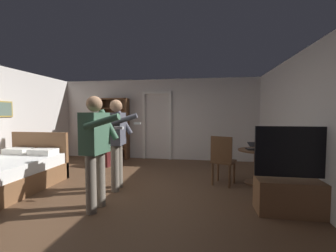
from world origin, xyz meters
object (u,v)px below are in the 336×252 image
object	(u,v)px
person_blue_shirt	(96,144)
person_striped_shirt	(117,138)
suitcase_small	(95,154)
laptop	(255,147)
side_table	(256,160)
bed	(7,174)
wooden_chair	(223,158)
tv_flatscreen	(299,189)
bottle_on_table	(265,145)
bookshelf	(115,126)
suitcase_dark	(102,158)

from	to	relation	value
person_blue_shirt	person_striped_shirt	xyz separation A→B (m)	(-0.03, 0.88, -0.00)
suitcase_small	laptop	bearing A→B (deg)	-17.75
laptop	person_striped_shirt	xyz separation A→B (m)	(-2.65, -0.72, 0.23)
side_table	laptop	size ratio (longest dim) A/B	2.00
bed	wooden_chair	bearing A→B (deg)	12.86
tv_flatscreen	laptop	size ratio (longest dim) A/B	3.56
bottle_on_table	person_blue_shirt	xyz separation A→B (m)	(-2.78, -1.57, 0.16)
bookshelf	suitcase_dark	size ratio (longest dim) A/B	3.50
tv_flatscreen	person_blue_shirt	distance (m)	3.00
side_table	wooden_chair	world-z (taller)	wooden_chair
wooden_chair	suitcase_dark	xyz separation A→B (m)	(-3.13, 1.14, -0.33)
bookshelf	person_striped_shirt	size ratio (longest dim) A/B	1.13
tv_flatscreen	person_striped_shirt	distance (m)	3.07
wooden_chair	suitcase_dark	world-z (taller)	wooden_chair
side_table	suitcase_small	distance (m)	4.53
tv_flatscreen	bottle_on_table	bearing A→B (deg)	96.09
tv_flatscreen	person_blue_shirt	size ratio (longest dim) A/B	0.74
bottle_on_table	wooden_chair	bearing A→B (deg)	-169.90
bed	person_striped_shirt	xyz separation A→B (m)	(2.04, 0.38, 0.67)
suitcase_dark	suitcase_small	world-z (taller)	suitcase_small
laptop	person_blue_shirt	world-z (taller)	person_blue_shirt
suitcase_small	person_striped_shirt	bearing A→B (deg)	-52.39
bookshelf	person_striped_shirt	bearing A→B (deg)	-66.31
bookshelf	suitcase_small	world-z (taller)	bookshelf
tv_flatscreen	laptop	distance (m)	1.39
bottle_on_table	person_striped_shirt	world-z (taller)	person_striped_shirt
person_blue_shirt	person_striped_shirt	distance (m)	0.88
person_blue_shirt	suitcase_dark	bearing A→B (deg)	114.67
bookshelf	side_table	world-z (taller)	bookshelf
bookshelf	bottle_on_table	world-z (taller)	bookshelf
person_striped_shirt	side_table	bearing A→B (deg)	15.96
bed	suitcase_small	size ratio (longest dim) A/B	4.26
bed	person_blue_shirt	size ratio (longest dim) A/B	1.15
person_striped_shirt	suitcase_small	distance (m)	2.83
bottle_on_table	suitcase_dark	xyz separation A→B (m)	(-3.96, 0.99, -0.60)
suitcase_small	bed	bearing A→B (deg)	-98.01
wooden_chair	person_blue_shirt	size ratio (longest dim) A/B	0.59
wooden_chair	suitcase_small	world-z (taller)	wooden_chair
bottle_on_table	suitcase_dark	distance (m)	4.12
side_table	bottle_on_table	size ratio (longest dim) A/B	2.56
bookshelf	laptop	size ratio (longest dim) A/B	5.44
bottle_on_table	person_blue_shirt	distance (m)	3.20
laptop	person_blue_shirt	size ratio (longest dim) A/B	0.21
laptop	bottle_on_table	world-z (taller)	bottle_on_table
wooden_chair	person_striped_shirt	size ratio (longest dim) A/B	0.58
tv_flatscreen	suitcase_small	size ratio (longest dim) A/B	2.75
tv_flatscreen	person_striped_shirt	bearing A→B (deg)	168.99
side_table	wooden_chair	xyz separation A→B (m)	(-0.69, -0.23, 0.07)
side_table	wooden_chair	bearing A→B (deg)	-161.69
laptop	wooden_chair	xyz separation A→B (m)	(-0.66, -0.18, -0.21)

